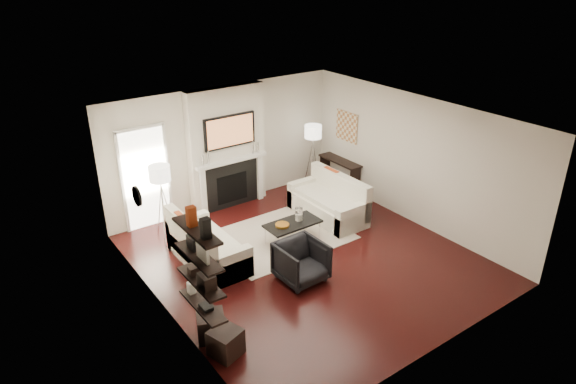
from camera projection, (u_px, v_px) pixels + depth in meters
room_envelope at (308, 193)px, 9.03m from camera, size 6.00×6.00×6.00m
chimney_breast at (227, 148)px, 11.15m from camera, size 1.80×0.25×2.70m
fireplace_surround at (232, 185)px, 11.40m from camera, size 1.30×0.02×1.04m
firebox at (232, 188)px, 11.43m from camera, size 0.75×0.02×0.65m
mantel_pilaster_l at (203, 192)px, 10.98m from camera, size 0.12×0.08×1.10m
mantel_pilaster_r at (260, 177)px, 11.75m from camera, size 0.12×0.08×1.10m
mantel_shelf at (232, 161)px, 11.11m from camera, size 1.70×0.18×0.07m
tv_body at (230, 131)px, 10.85m from camera, size 1.20×0.06×0.70m
tv_screen at (230, 131)px, 10.83m from camera, size 1.10×0.00×0.62m
candlestick_l_tall at (208, 158)px, 10.75m from camera, size 0.04×0.04×0.30m
candlestick_l_short at (203, 160)px, 10.69m from camera, size 0.04×0.04×0.24m
candlestick_r_tall at (253, 147)px, 11.33m from camera, size 0.04×0.04×0.30m
candlestick_r_short at (258, 147)px, 11.41m from camera, size 0.04×0.04×0.24m
hallway_panel at (145, 179)px, 10.37m from camera, size 0.90×0.02×2.10m
door_trim_l at (122, 185)px, 10.10m from camera, size 0.06×0.06×2.16m
door_trim_r at (168, 174)px, 10.61m from camera, size 0.06×0.06×2.16m
door_trim_top at (139, 128)px, 9.91m from camera, size 1.02×0.06×0.06m
rug at (280, 236)px, 10.35m from camera, size 2.60×2.00×0.01m
loveseat_left_base at (208, 252)px, 9.42m from camera, size 0.85×1.80×0.42m
loveseat_left_back at (190, 242)px, 9.11m from camera, size 0.18×1.80×0.80m
loveseat_left_arm_n at (230, 267)px, 8.78m from camera, size 0.85×0.18×0.60m
loveseat_left_arm_s at (189, 230)px, 9.98m from camera, size 0.85×0.18×0.60m
loveseat_left_cushion at (210, 239)px, 9.34m from camera, size 0.63×1.44×0.10m
pillow_left_orange at (182, 226)px, 9.25m from camera, size 0.10×0.42×0.42m
pillow_left_charcoal at (197, 240)px, 8.81m from camera, size 0.10×0.40×0.40m
loveseat_right_base at (327, 208)px, 11.04m from camera, size 0.85×1.80×0.42m
loveseat_right_back at (340, 191)px, 11.09m from camera, size 0.18×1.80×0.80m
loveseat_right_arm_n at (353, 219)px, 10.41m from camera, size 0.85×0.18×0.60m
loveseat_right_arm_s at (305, 192)px, 11.60m from camera, size 0.85×0.18×0.60m
loveseat_right_cushion at (326, 198)px, 10.91m from camera, size 0.63×1.44×0.10m
pillow_right_orange at (331, 178)px, 11.22m from camera, size 0.10×0.42×0.42m
pillow_right_charcoal at (349, 188)px, 10.78m from camera, size 0.10×0.40×0.40m
coffee_table at (293, 224)px, 10.01m from camera, size 1.10×0.55×0.04m
coffee_leg_nw at (278, 245)px, 9.67m from camera, size 0.02×0.02×0.38m
coffee_leg_ne at (319, 230)px, 10.20m from camera, size 0.02×0.02×0.38m
coffee_leg_sw at (265, 236)px, 10.00m from camera, size 0.02×0.02×0.38m
coffee_leg_se at (306, 222)px, 10.53m from camera, size 0.02×0.02×0.38m
hurricane_glass at (299, 214)px, 10.02m from camera, size 0.15×0.15×0.27m
hurricane_candle at (299, 217)px, 10.05m from camera, size 0.09×0.09×0.14m
copper_bowl at (282, 225)px, 9.86m from camera, size 0.27×0.27×0.05m
armchair at (301, 260)px, 8.82m from camera, size 0.78×0.73×0.79m
lamp_left_post at (164, 214)px, 9.95m from camera, size 0.02×0.02×1.20m
lamp_left_shade at (159, 173)px, 9.60m from camera, size 0.40×0.40×0.30m
lamp_left_leg_a at (169, 212)px, 10.01m from camera, size 0.25×0.02×1.23m
lamp_left_leg_b at (159, 213)px, 10.00m from camera, size 0.14×0.22×1.23m
lamp_left_leg_c at (163, 216)px, 9.85m from camera, size 0.14×0.22×1.23m
lamp_right_post at (312, 166)px, 12.24m from camera, size 0.02×0.02×1.20m
lamp_right_shade at (313, 132)px, 11.88m from camera, size 0.40×0.40×0.30m
lamp_right_leg_a at (316, 165)px, 12.30m from camera, size 0.25×0.02×1.23m
lamp_right_leg_b at (308, 165)px, 12.28m from camera, size 0.14×0.22×1.23m
lamp_right_leg_c at (313, 167)px, 12.14m from camera, size 0.14×0.22×1.23m
console_top at (340, 161)px, 12.17m from camera, size 0.35×1.20×0.04m
console_leg_n at (355, 183)px, 11.92m from camera, size 0.30×0.04×0.71m
console_leg_s at (325, 168)px, 12.73m from camera, size 0.30×0.04×0.71m
wall_art at (347, 126)px, 11.91m from camera, size 0.03×0.70×0.70m
shelf_bottom at (203, 306)px, 7.18m from camera, size 0.25×1.00×0.03m
shelf_lower at (201, 282)px, 7.01m from camera, size 0.25×1.00×0.04m
shelf_upper at (199, 257)px, 6.84m from camera, size 0.25×1.00×0.04m
shelf_top at (197, 231)px, 6.68m from camera, size 0.25×1.00×0.04m
decor_magfile_a at (206, 228)px, 6.41m from camera, size 0.12×0.10×0.28m
decor_magfile_b at (191, 216)px, 6.70m from camera, size 0.12×0.10×0.28m
decor_frame_a at (203, 253)px, 6.69m from camera, size 0.04×0.30×0.22m
decor_frame_b at (191, 243)px, 6.96m from camera, size 0.04×0.22×0.18m
decor_wine_rack at (207, 281)px, 6.82m from camera, size 0.18×0.25×0.20m
decor_box_small at (194, 270)px, 7.12m from camera, size 0.15×0.12×0.12m
decor_books at (206, 307)px, 7.09m from camera, size 0.14×0.20×0.05m
decor_box_tall at (191, 288)px, 7.38m from camera, size 0.10×0.10×0.18m
clock_rim at (137, 196)px, 8.10m from camera, size 0.04×0.34×0.34m
clock_face at (138, 196)px, 8.11m from camera, size 0.01×0.29×0.29m
ottoman_near at (211, 326)px, 7.55m from camera, size 0.52×0.52×0.40m
ottoman_far at (226, 342)px, 7.22m from camera, size 0.50×0.50×0.40m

